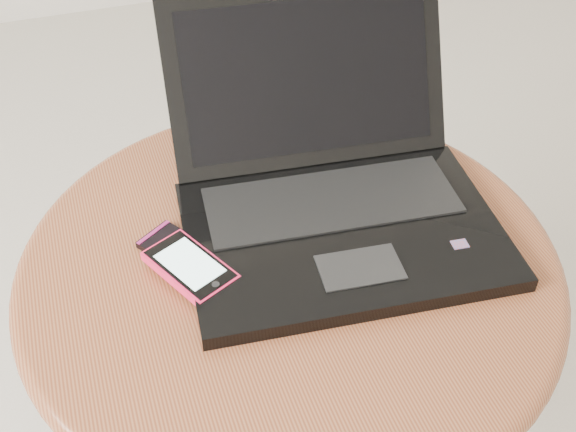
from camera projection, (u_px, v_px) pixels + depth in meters
name	position (u px, v px, depth m)	size (l,w,h in m)	color
table	(290.00, 313.00, 0.96)	(0.68, 0.68, 0.54)	#4E2C15
laptop	(332.00, 186.00, 0.91)	(0.43, 0.43, 0.23)	black
phone_black	(180.00, 251.00, 0.88)	(0.10, 0.11, 0.01)	black
phone_pink	(190.00, 267.00, 0.84)	(0.10, 0.13, 0.01)	#FF2052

